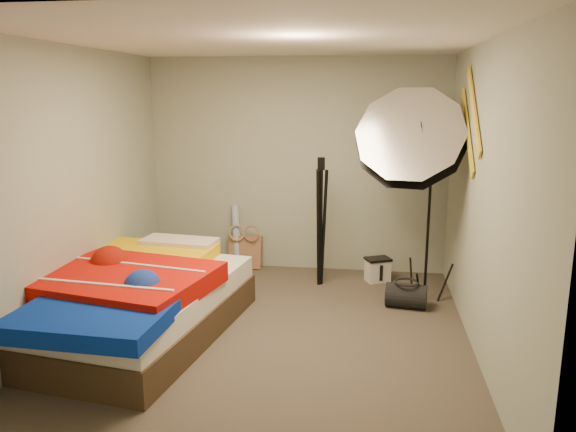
% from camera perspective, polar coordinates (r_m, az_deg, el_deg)
% --- Properties ---
extents(floor, '(4.00, 4.00, 0.00)m').
position_cam_1_polar(floor, '(5.06, -2.15, -12.01)').
color(floor, '#4E453A').
rests_on(floor, ground).
extents(ceiling, '(4.00, 4.00, 0.00)m').
position_cam_1_polar(ceiling, '(4.62, -2.42, 17.48)').
color(ceiling, silver).
rests_on(ceiling, wall_back).
extents(wall_back, '(3.50, 0.00, 3.50)m').
position_cam_1_polar(wall_back, '(6.63, 0.90, 5.14)').
color(wall_back, gray).
rests_on(wall_back, floor).
extents(wall_front, '(3.50, 0.00, 3.50)m').
position_cam_1_polar(wall_front, '(2.80, -9.84, -5.29)').
color(wall_front, gray).
rests_on(wall_front, floor).
extents(wall_left, '(0.00, 4.00, 4.00)m').
position_cam_1_polar(wall_left, '(5.29, -21.28, 2.42)').
color(wall_left, gray).
rests_on(wall_left, floor).
extents(wall_right, '(0.00, 4.00, 4.00)m').
position_cam_1_polar(wall_right, '(4.69, 19.24, 1.39)').
color(wall_right, gray).
rests_on(wall_right, floor).
extents(tote_bag, '(0.40, 0.18, 0.41)m').
position_cam_1_polar(tote_bag, '(6.86, -4.33, -3.64)').
color(tote_bag, '#AA7757').
rests_on(tote_bag, floor).
extents(wrapping_roll, '(0.17, 0.23, 0.76)m').
position_cam_1_polar(wrapping_roll, '(6.83, -5.26, -2.13)').
color(wrapping_roll, '#5783C3').
rests_on(wrapping_roll, floor).
extents(camera_case, '(0.30, 0.27, 0.25)m').
position_cam_1_polar(camera_case, '(6.45, 9.09, -5.49)').
color(camera_case, beige).
rests_on(camera_case, floor).
extents(duffel_bag, '(0.43, 0.30, 0.24)m').
position_cam_1_polar(duffel_bag, '(5.74, 11.91, -7.93)').
color(duffel_bag, black).
rests_on(duffel_bag, floor).
extents(wall_stripe_upper, '(0.02, 0.91, 0.78)m').
position_cam_1_polar(wall_stripe_upper, '(5.20, 18.36, 10.25)').
color(wall_stripe_upper, gold).
rests_on(wall_stripe_upper, wall_right).
extents(wall_stripe_lower, '(0.02, 0.91, 0.78)m').
position_cam_1_polar(wall_stripe_lower, '(5.46, 17.78, 8.25)').
color(wall_stripe_lower, gold).
rests_on(wall_stripe_lower, wall_right).
extents(bed, '(1.81, 2.47, 0.64)m').
position_cam_1_polar(bed, '(5.14, -15.63, -8.23)').
color(bed, '#412E1F').
rests_on(bed, floor).
extents(photo_umbrella, '(1.42, 1.11, 2.28)m').
position_cam_1_polar(photo_umbrella, '(5.56, 12.43, 7.41)').
color(photo_umbrella, black).
rests_on(photo_umbrella, floor).
extents(camera_tripod, '(0.09, 0.09, 1.42)m').
position_cam_1_polar(camera_tripod, '(6.10, 3.32, 0.31)').
color(camera_tripod, black).
rests_on(camera_tripod, floor).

